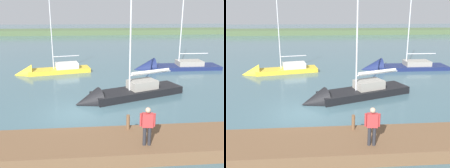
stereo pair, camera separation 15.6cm
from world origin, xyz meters
The scene contains 8 objects.
ground_plane centered at (0.00, 0.00, 0.00)m, with size 200.00×200.00×0.00m, color #42606B.
far_shoreline centered at (0.00, -52.35, 0.00)m, with size 180.00×8.00×2.40m, color #4C603D.
dock_pier centered at (0.00, 4.44, 0.30)m, with size 23.66×2.58×0.60m, color brown.
mooring_post_near centered at (-2.37, 3.54, 0.95)m, with size 0.16×0.16×0.71m, color brown.
sailboat_mid_channel centered at (3.49, -10.19, 0.16)m, with size 7.42×3.32×7.98m.
sailboat_far_right centered at (-2.94, -2.40, 0.18)m, with size 8.16×4.56×10.40m.
sailboat_far_left centered at (-8.70, -11.02, 0.09)m, with size 9.03×2.37×11.36m.
person_on_dock centered at (-2.92, 5.04, 1.55)m, with size 0.63×0.27×1.66m.
Camera 2 is at (-0.82, 14.08, 5.96)m, focal length 40.04 mm.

